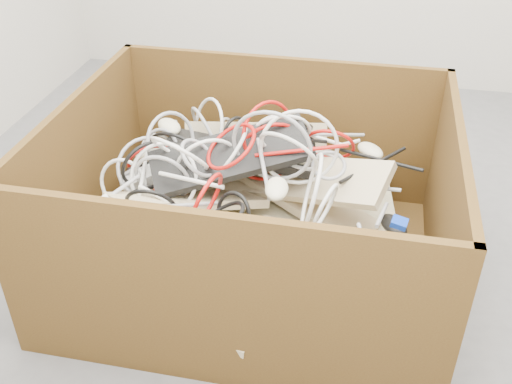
% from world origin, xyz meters
% --- Properties ---
extents(ground, '(3.00, 3.00, 0.00)m').
position_xyz_m(ground, '(0.00, 0.00, 0.00)').
color(ground, '#545457').
rests_on(ground, ground).
extents(cardboard_box, '(1.19, 0.99, 0.58)m').
position_xyz_m(cardboard_box, '(-0.15, -0.18, 0.15)').
color(cardboard_box, '#3F290F').
rests_on(cardboard_box, ground).
extents(keyboard_pile, '(1.06, 0.86, 0.40)m').
position_xyz_m(keyboard_pile, '(-0.18, -0.18, 0.28)').
color(keyboard_pile, '#C2B489').
rests_on(keyboard_pile, cardboard_box).
extents(mice_scatter, '(0.94, 0.72, 0.20)m').
position_xyz_m(mice_scatter, '(-0.09, -0.18, 0.35)').
color(mice_scatter, beige).
rests_on(mice_scatter, keyboard_pile).
extents(power_strip_left, '(0.30, 0.22, 0.13)m').
position_xyz_m(power_strip_left, '(-0.41, -0.16, 0.36)').
color(power_strip_left, silver).
rests_on(power_strip_left, keyboard_pile).
extents(power_strip_right, '(0.31, 0.10, 0.10)m').
position_xyz_m(power_strip_right, '(-0.39, -0.43, 0.34)').
color(power_strip_right, silver).
rests_on(power_strip_right, keyboard_pile).
extents(vga_plug, '(0.05, 0.05, 0.03)m').
position_xyz_m(vga_plug, '(0.31, -0.29, 0.34)').
color(vga_plug, '#0C31B5').
rests_on(vga_plug, keyboard_pile).
extents(cable_tangle, '(1.02, 0.80, 0.42)m').
position_xyz_m(cable_tangle, '(-0.23, -0.15, 0.40)').
color(cable_tangle, silver).
rests_on(cable_tangle, keyboard_pile).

